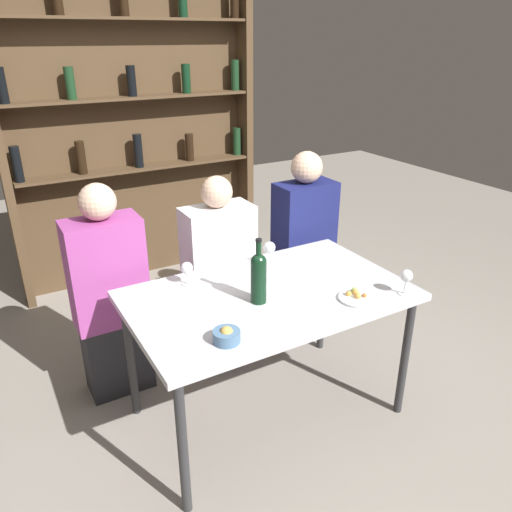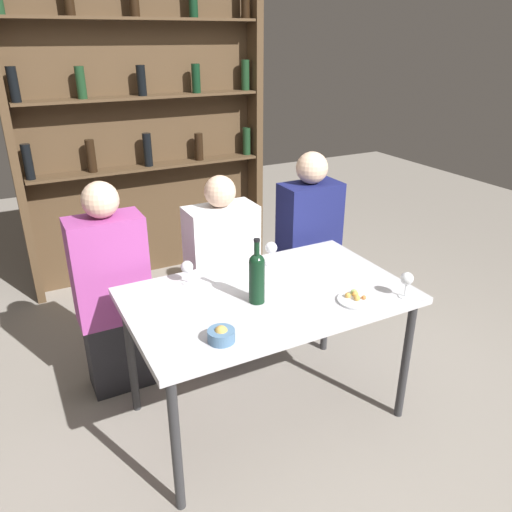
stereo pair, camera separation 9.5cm
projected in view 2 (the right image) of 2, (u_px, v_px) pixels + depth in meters
The scene contains 12 objects.
ground_plane at pixel (266, 411), 2.78m from camera, with size 10.00×10.00×0.00m, color gray.
dining_table at pixel (268, 304), 2.50m from camera, with size 1.38×0.84×0.75m.
wine_rack_wall at pixel (144, 137), 3.94m from camera, with size 1.98×0.21×2.29m.
wine_bottle at pixel (257, 276), 2.34m from camera, with size 0.08×0.08×0.32m.
wine_glass_0 at pixel (407, 280), 2.40m from camera, with size 0.06×0.06×0.13m.
wine_glass_1 at pixel (187, 268), 2.53m from camera, with size 0.06×0.06×0.12m.
wine_glass_2 at pixel (271, 249), 2.74m from camera, with size 0.07×0.07×0.13m.
food_plate_0 at pixel (356, 299), 2.39m from camera, with size 0.18×0.18×0.04m.
snack_bowl at pixel (221, 335), 2.07m from camera, with size 0.12×0.12×0.07m.
seated_person_left at pixel (113, 297), 2.77m from camera, with size 0.40×0.22×1.24m.
seated_person_center at pixel (223, 277), 3.07m from camera, with size 0.42×0.22×1.19m.
seated_person_right at pixel (308, 252), 3.32m from camera, with size 0.39×0.22×1.26m.
Camera 2 is at (-1.07, -1.91, 1.92)m, focal length 35.00 mm.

